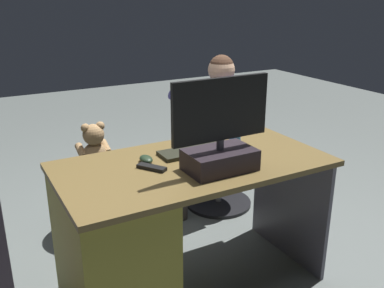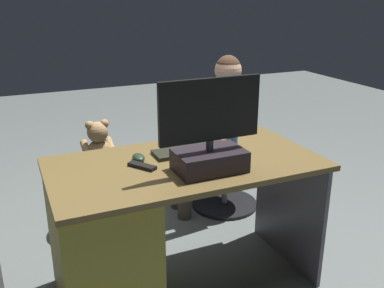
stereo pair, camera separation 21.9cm
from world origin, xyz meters
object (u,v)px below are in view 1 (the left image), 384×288
(teddy_bear, at_px, (94,147))
(visitor_chair, at_px, (219,171))
(monitor, at_px, (220,142))
(cup, at_px, (235,136))
(person, at_px, (210,121))
(computer_mouse, at_px, (146,159))
(desk, at_px, (131,239))
(keyboard, at_px, (197,150))
(office_chair_teddy, at_px, (98,193))
(tv_remote, at_px, (152,168))

(teddy_bear, xyz_separation_m, visitor_chair, (-0.92, 0.09, -0.33))
(monitor, bearing_deg, cup, -135.33)
(cup, height_order, person, person)
(cup, bearing_deg, computer_mouse, 1.11)
(desk, height_order, teddy_bear, teddy_bear)
(monitor, xyz_separation_m, teddy_bear, (0.33, -1.00, -0.28))
(monitor, bearing_deg, keyboard, -95.72)
(office_chair_teddy, xyz_separation_m, teddy_bear, (0.00, -0.01, 0.32))
(desk, bearing_deg, cup, -170.46)
(computer_mouse, distance_m, office_chair_teddy, 0.88)
(monitor, relative_size, keyboard, 1.20)
(office_chair_teddy, bearing_deg, tv_remote, 93.05)
(monitor, xyz_separation_m, computer_mouse, (0.27, -0.26, -0.12))
(monitor, distance_m, office_chair_teddy, 1.21)
(keyboard, relative_size, visitor_chair, 0.84)
(keyboard, height_order, teddy_bear, teddy_bear)
(cup, height_order, tv_remote, cup)
(person, bearing_deg, keyboard, 53.77)
(computer_mouse, distance_m, tv_remote, 0.09)
(computer_mouse, bearing_deg, cup, -178.89)
(monitor, distance_m, tv_remote, 0.35)
(computer_mouse, xyz_separation_m, tv_remote, (0.01, 0.09, -0.01))
(tv_remote, bearing_deg, monitor, 116.52)
(keyboard, relative_size, person, 0.37)
(desk, height_order, computer_mouse, computer_mouse)
(computer_mouse, height_order, office_chair_teddy, computer_mouse)
(office_chair_teddy, relative_size, person, 0.42)
(office_chair_teddy, distance_m, visitor_chair, 0.92)
(office_chair_teddy, distance_m, person, 0.93)
(person, bearing_deg, desk, 39.86)
(computer_mouse, distance_m, visitor_chair, 1.19)
(teddy_bear, xyz_separation_m, person, (-0.83, 0.08, 0.08))
(keyboard, xyz_separation_m, tv_remote, (0.31, 0.10, -0.00))
(tv_remote, bearing_deg, computer_mouse, -130.58)
(cup, distance_m, teddy_bear, 0.97)
(monitor, height_order, cup, monitor)
(visitor_chair, height_order, person, person)
(computer_mouse, relative_size, visitor_chair, 0.19)
(desk, distance_m, monitor, 0.65)
(desk, distance_m, teddy_bear, 0.87)
(keyboard, height_order, cup, cup)
(computer_mouse, xyz_separation_m, office_chair_teddy, (0.06, -0.73, -0.48))
(cup, bearing_deg, tv_remote, 10.63)
(desk, height_order, keyboard, keyboard)
(keyboard, distance_m, computer_mouse, 0.30)
(monitor, height_order, visitor_chair, monitor)
(teddy_bear, bearing_deg, keyboard, 115.87)
(monitor, relative_size, visitor_chair, 1.01)
(keyboard, bearing_deg, office_chair_teddy, -63.81)
(tv_remote, bearing_deg, desk, -29.10)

